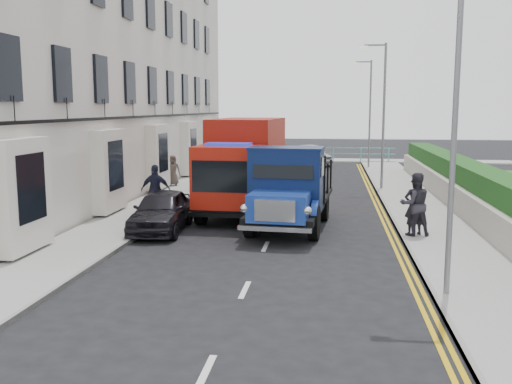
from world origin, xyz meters
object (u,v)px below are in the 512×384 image
at_px(lamp_near, 449,107).
at_px(lamp_far, 368,107).
at_px(bedford_lorry, 287,194).
at_px(lamp_mid, 381,107).
at_px(parked_car_front, 162,211).
at_px(pedestrian_east_near, 414,206).
at_px(red_lorry, 244,163).

relative_size(lamp_near, lamp_far, 1.00).
bearing_deg(bedford_lorry, lamp_mid, 74.11).
relative_size(parked_car_front, pedestrian_east_near, 2.23).
relative_size(lamp_near, red_lorry, 1.01).
bearing_deg(lamp_near, parked_car_front, 143.83).
relative_size(lamp_mid, bedford_lorry, 1.19).
distance_m(lamp_far, bedford_lorry, 20.50).
height_order(lamp_near, red_lorry, lamp_near).
bearing_deg(lamp_near, pedestrian_east_near, 87.75).
bearing_deg(red_lorry, lamp_near, -56.98).
xyz_separation_m(lamp_far, parked_car_front, (-7.78, -20.31, -3.33)).
bearing_deg(pedestrian_east_near, red_lorry, -47.03).
xyz_separation_m(bedford_lorry, parked_car_front, (-4.06, -0.34, -0.58)).
distance_m(lamp_far, pedestrian_east_near, 20.55).
xyz_separation_m(lamp_near, parked_car_front, (-7.78, 5.69, -3.33)).
distance_m(lamp_near, lamp_far, 26.00).
height_order(red_lorry, parked_car_front, red_lorry).
bearing_deg(red_lorry, bedford_lorry, -58.96).
xyz_separation_m(lamp_far, red_lorry, (-5.64, -16.44, -2.10)).
distance_m(bedford_lorry, red_lorry, 4.08).
relative_size(lamp_far, parked_car_front, 1.77).
bearing_deg(parked_car_front, lamp_near, -39.25).
distance_m(lamp_mid, parked_car_front, 13.34).
xyz_separation_m(lamp_near, pedestrian_east_near, (0.22, 5.67, -2.99)).
relative_size(lamp_far, red_lorry, 1.01).
bearing_deg(lamp_mid, red_lorry, -131.19).
xyz_separation_m(parked_car_front, pedestrian_east_near, (8.00, -0.02, 0.33)).
relative_size(lamp_near, lamp_mid, 1.00).
relative_size(lamp_mid, parked_car_front, 1.77).
height_order(bedford_lorry, red_lorry, red_lorry).
bearing_deg(bedford_lorry, red_lorry, 123.06).
bearing_deg(red_lorry, parked_car_front, -116.44).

